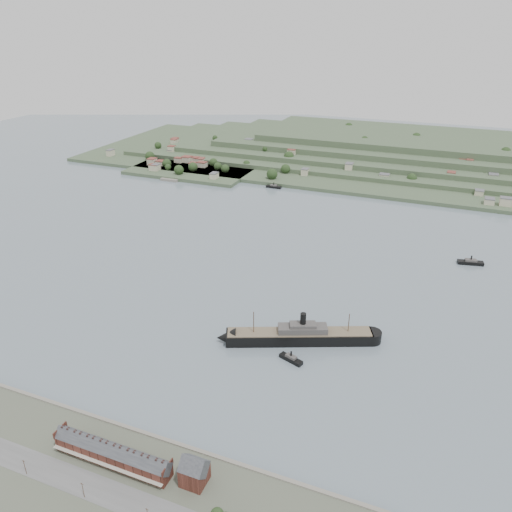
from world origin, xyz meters
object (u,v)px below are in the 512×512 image
at_px(terrace_row, 112,454).
at_px(gabled_building, 194,471).
at_px(tugboat, 291,359).
at_px(steamship, 295,336).

xyz_separation_m(terrace_row, gabled_building, (37.50, 4.02, 1.34)).
relative_size(gabled_building, tugboat, 0.95).
height_order(terrace_row, gabled_building, gabled_building).
distance_m(terrace_row, tugboat, 109.21).
bearing_deg(steamship, terrace_row, -110.93).
bearing_deg(terrace_row, tugboat, 63.85).
height_order(gabled_building, steamship, steamship).
distance_m(gabled_building, steamship, 112.66).
xyz_separation_m(gabled_building, tugboat, (10.57, 93.89, -6.61)).
xyz_separation_m(terrace_row, steamship, (44.52, 116.40, -2.47)).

